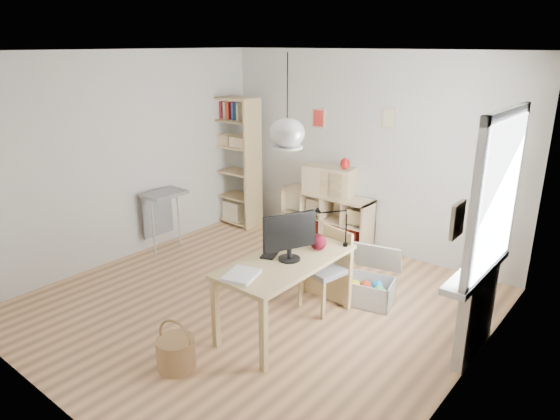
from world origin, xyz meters
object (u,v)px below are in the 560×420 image
Objects in this scene: desk at (287,268)px; storage_chest at (370,285)px; cube_shelf at (326,221)px; monitor at (289,234)px; drawer_chest at (329,181)px; chair at (328,264)px; tall_bookshelf at (234,156)px.

storage_chest is (0.39, 1.01, -0.46)m from desk.
cube_shelf is at bearing 114.61° from desk.
cube_shelf is 2.56m from monitor.
desk reaches higher than cube_shelf.
chair is at bearing -66.51° from drawer_chest.
tall_bookshelf is 3.25m from storage_chest.
drawer_chest reaches higher than chair.
desk reaches higher than storage_chest.
drawer_chest is (-0.99, 2.18, -0.10)m from monitor.
desk is 2.03× the size of storage_chest.
desk is at bearing -65.39° from cube_shelf.
cube_shelf is 1.98× the size of drawer_chest.
cube_shelf is 0.70× the size of tall_bookshelf.
chair is 1.18× the size of storage_chest.
drawer_chest reaches higher than storage_chest.
desk is 2.41m from drawer_chest.
storage_chest is at bearing -17.48° from tall_bookshelf.
chair reaches higher than desk.
drawer_chest reaches higher than cube_shelf.
desk is at bearing -37.01° from tall_bookshelf.
monitor reaches higher than storage_chest.
monitor is at bearing 23.45° from desk.
chair is at bearing 109.31° from monitor.
tall_bookshelf is 2.28× the size of chair.
cube_shelf is at bearing 135.78° from chair.
storage_chest is 1.35m from monitor.
storage_chest is (1.41, -1.22, -0.11)m from cube_shelf.
cube_shelf is 2.71× the size of monitor.
drawer_chest is at bearing 126.12° from storage_chest.
drawer_chest is (1.62, 0.24, -0.17)m from tall_bookshelf.
drawer_chest is (-1.05, 1.57, 0.42)m from chair.
tall_bookshelf is (-1.56, -0.28, 0.79)m from cube_shelf.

